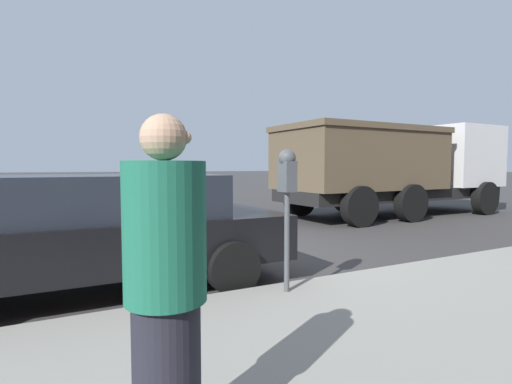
{
  "coord_description": "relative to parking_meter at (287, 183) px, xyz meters",
  "views": [
    {
      "loc": [
        -6.25,
        2.44,
        1.53
      ],
      "look_at": [
        -2.16,
        0.3,
        1.23
      ],
      "focal_mm": 28.0,
      "sensor_mm": 36.0,
      "label": 1
    }
  ],
  "objects": [
    {
      "name": "ground_plane",
      "position": [
        2.51,
        -0.09,
        -1.34
      ],
      "size": [
        220.0,
        220.0,
        0.0
      ],
      "primitive_type": "plane",
      "color": "#3D3A3A"
    },
    {
      "name": "parking_meter",
      "position": [
        0.0,
        0.0,
        0.0
      ],
      "size": [
        0.21,
        0.19,
        1.59
      ],
      "color": "#4C5156",
      "rests_on": "sidewalk"
    },
    {
      "name": "car_black",
      "position": [
        1.46,
        1.84,
        -0.58
      ],
      "size": [
        2.09,
        4.8,
        1.42
      ],
      "rotation": [
        0.0,
        0.0,
        -0.0
      ],
      "color": "black",
      "rests_on": "ground_plane"
    },
    {
      "name": "dump_truck",
      "position": [
        5.26,
        -7.19,
        0.24
      ],
      "size": [
        3.04,
        7.68,
        2.84
      ],
      "rotation": [
        0.0,
        0.0,
        3.16
      ],
      "color": "black",
      "rests_on": "ground_plane"
    },
    {
      "name": "pedestrian",
      "position": [
        -1.93,
        1.87,
        -0.4
      ],
      "size": [
        0.38,
        0.38,
        1.64
      ],
      "rotation": [
        0.0,
        0.0,
        2.79
      ],
      "color": "#23232D",
      "rests_on": "sidewalk"
    }
  ]
}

